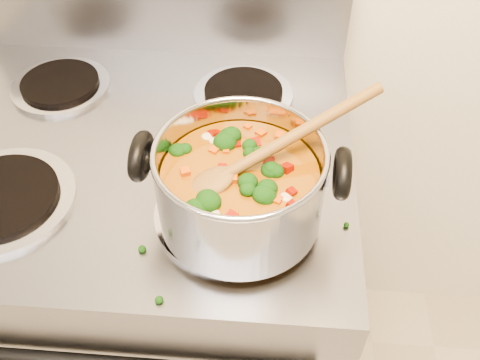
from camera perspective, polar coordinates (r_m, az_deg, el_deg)
name	(u,v)px	position (r m, az deg, el deg)	size (l,w,h in m)	color
electric_range	(163,289)	(1.27, -8.20, -11.41)	(0.73, 0.66, 1.08)	gray
stockpot	(240,186)	(0.73, 0.04, -0.68)	(0.29, 0.23, 0.14)	#A5A5AD
wooden_spoon	(254,159)	(0.70, 1.53, 2.30)	(0.27, 0.18, 0.10)	brown
cooktop_crumbs	(175,211)	(0.80, -6.93, -3.27)	(0.34, 0.21, 0.01)	black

